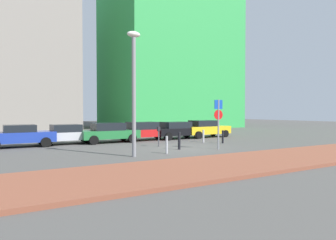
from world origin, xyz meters
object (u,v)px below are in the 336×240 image
(parked_car_yellow, at_px, (205,129))
(traffic_bollard_near, at_px, (203,136))
(street_lamp, at_px, (134,82))
(parked_car_blue, at_px, (20,136))
(parked_car_red, at_px, (144,131))
(parking_sign_post, at_px, (218,118))
(traffic_bollard_edge, at_px, (167,145))
(parked_car_green, at_px, (109,132))
(traffic_bollard_far, at_px, (223,137))
(parked_car_silver, at_px, (67,134))
(parking_meter, at_px, (159,134))
(traffic_bollard_mid, at_px, (179,141))
(parked_car_black, at_px, (177,130))

(parked_car_yellow, relative_size, traffic_bollard_near, 4.94)
(parked_car_yellow, bearing_deg, street_lamp, -143.45)
(parked_car_blue, distance_m, parked_car_red, 8.90)
(parked_car_blue, height_order, parking_sign_post, parking_sign_post)
(parking_sign_post, bearing_deg, parked_car_red, 102.35)
(traffic_bollard_edge, bearing_deg, street_lamp, -175.10)
(parked_car_blue, relative_size, parked_car_red, 0.92)
(parked_car_blue, height_order, parked_car_green, parked_car_green)
(parked_car_green, xyz_separation_m, traffic_bollard_far, (7.02, -4.53, -0.30))
(traffic_bollard_near, bearing_deg, street_lamp, -151.10)
(parked_car_silver, height_order, parked_car_yellow, parked_car_yellow)
(parked_car_blue, height_order, parking_meter, parked_car_blue)
(parked_car_red, relative_size, traffic_bollard_far, 4.91)
(parked_car_silver, bearing_deg, parking_sign_post, -44.48)
(street_lamp, height_order, traffic_bollard_near, street_lamp)
(parked_car_silver, height_order, traffic_bollard_near, parked_car_silver)
(traffic_bollard_mid, bearing_deg, parking_sign_post, -24.25)
(parked_car_black, relative_size, traffic_bollard_edge, 4.43)
(parked_car_green, xyz_separation_m, parked_car_yellow, (8.94, 0.12, 0.02))
(street_lamp, xyz_separation_m, traffic_bollard_mid, (3.47, 1.28, -3.23))
(traffic_bollard_mid, bearing_deg, parked_car_blue, 143.74)
(traffic_bollard_edge, bearing_deg, parking_meter, 70.10)
(parked_car_red, height_order, parked_car_yellow, parked_car_yellow)
(parked_car_black, relative_size, traffic_bollard_mid, 4.03)
(parked_car_black, height_order, traffic_bollard_mid, parked_car_black)
(parking_sign_post, bearing_deg, parking_meter, 131.16)
(parked_car_black, distance_m, street_lamp, 10.66)
(parked_car_blue, height_order, street_lamp, street_lamp)
(parked_car_silver, height_order, traffic_bollard_far, parked_car_silver)
(parked_car_black, bearing_deg, parked_car_green, -179.20)
(parked_car_green, height_order, parked_car_black, parked_car_green)
(parked_car_silver, distance_m, traffic_bollard_near, 9.86)
(parked_car_yellow, bearing_deg, parked_car_red, 179.05)
(parked_car_yellow, bearing_deg, parked_car_black, -179.28)
(parked_car_red, relative_size, parking_sign_post, 1.52)
(parked_car_red, height_order, parked_car_black, parked_car_red)
(parked_car_green, xyz_separation_m, parked_car_red, (2.98, 0.22, -0.00))
(parked_car_blue, relative_size, parked_car_silver, 0.96)
(parked_car_green, bearing_deg, traffic_bollard_far, -32.87)
(parked_car_yellow, xyz_separation_m, traffic_bollard_far, (-1.92, -4.65, -0.32))
(parked_car_green, relative_size, traffic_bollard_mid, 4.03)
(parked_car_yellow, relative_size, parking_meter, 3.55)
(parked_car_yellow, distance_m, traffic_bollard_mid, 9.01)
(parked_car_black, distance_m, traffic_bollard_far, 4.75)
(parked_car_silver, xyz_separation_m, traffic_bollard_near, (9.16, -3.66, -0.25))
(parked_car_green, distance_m, traffic_bollard_mid, 6.50)
(parked_car_silver, height_order, traffic_bollard_mid, parked_car_silver)
(parked_car_blue, xyz_separation_m, traffic_bollard_mid, (8.29, -6.08, -0.23))
(parking_sign_post, height_order, street_lamp, street_lamp)
(parking_meter, bearing_deg, traffic_bollard_edge, -109.90)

